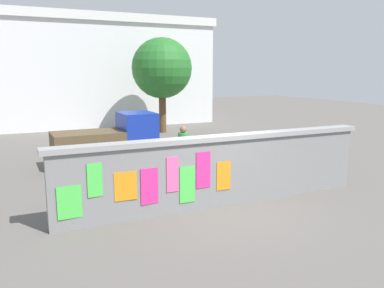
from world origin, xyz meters
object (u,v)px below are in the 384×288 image
at_px(auto_rickshaw_truck, 111,140).
at_px(tree_roadside, 162,69).
at_px(bicycle_far, 237,171).
at_px(motorcycle, 236,154).
at_px(bicycle_near, 97,189).
at_px(person_walking, 183,146).

relative_size(auto_rickshaw_truck, tree_roadside, 0.71).
bearing_deg(bicycle_far, tree_roadside, 81.79).
height_order(auto_rickshaw_truck, motorcycle, auto_rickshaw_truck).
xyz_separation_m(auto_rickshaw_truck, bicycle_near, (-1.29, -4.00, -0.54)).
distance_m(bicycle_far, tree_roadside, 11.00).
bearing_deg(auto_rickshaw_truck, motorcycle, -29.15).
height_order(motorcycle, tree_roadside, tree_roadside).
height_order(motorcycle, person_walking, person_walking).
distance_m(motorcycle, bicycle_far, 2.07).
bearing_deg(tree_roadside, auto_rickshaw_truck, -124.18).
bearing_deg(bicycle_near, person_walking, 26.24).
distance_m(auto_rickshaw_truck, bicycle_near, 4.24).
xyz_separation_m(bicycle_far, person_walking, (-1.12, 1.48, 0.62)).
xyz_separation_m(bicycle_near, bicycle_far, (4.18, 0.03, 0.00)).
xyz_separation_m(bicycle_far, tree_roadside, (1.51, 10.44, 3.12)).
bearing_deg(person_walking, bicycle_near, -153.76).
xyz_separation_m(motorcycle, bicycle_near, (-5.23, -1.81, -0.10)).
bearing_deg(auto_rickshaw_truck, bicycle_near, -107.92).
height_order(bicycle_near, bicycle_far, same).
distance_m(motorcycle, person_walking, 2.25).
bearing_deg(motorcycle, bicycle_far, -120.44).
bearing_deg(motorcycle, bicycle_near, -160.92).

